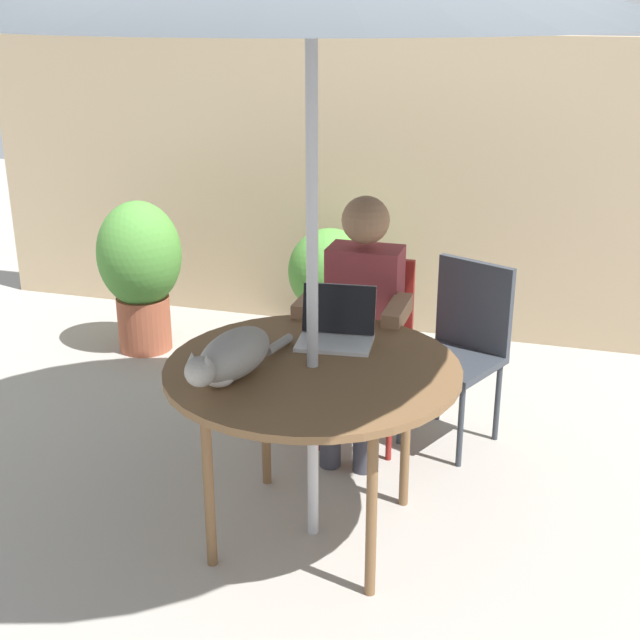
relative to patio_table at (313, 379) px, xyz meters
The scene contains 10 objects.
ground_plane 0.69m from the patio_table, ahead, with size 14.00×14.00×0.00m, color gray.
fence_back 2.40m from the patio_table, 90.00° to the left, with size 5.98×0.08×1.85m, color tan.
patio_table is the anchor object (origin of this frame).
chair_occupied 0.94m from the patio_table, 90.00° to the left, with size 0.40×0.40×0.89m.
chair_empty 1.11m from the patio_table, 66.14° to the left, with size 0.53×0.53×0.89m.
person_seated 0.77m from the patio_table, 90.00° to the left, with size 0.48×0.48×1.23m.
laptop 0.31m from the patio_table, 86.36° to the left, with size 0.33×0.28×0.21m.
cat 0.34m from the patio_table, 143.49° to the right, with size 0.26×0.64×0.17m.
potted_plant_near_fence 2.24m from the patio_table, 134.63° to the left, with size 0.51×0.51×0.93m.
potted_plant_by_chair 2.06m from the patio_table, 104.02° to the left, with size 0.51×0.51×0.75m.
Camera 1 is at (0.89, -2.90, 2.08)m, focal length 48.75 mm.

